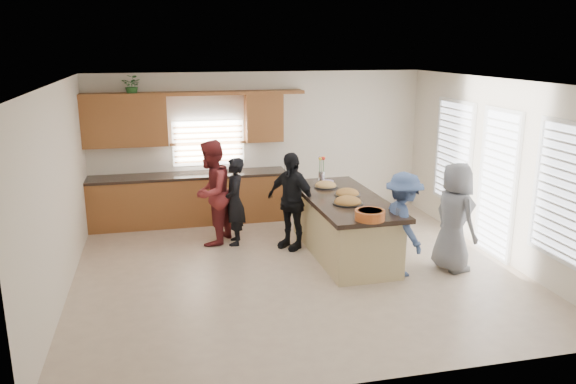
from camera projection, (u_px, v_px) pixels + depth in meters
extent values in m
plane|color=beige|center=(296.00, 269.00, 8.49)|extent=(6.50, 6.50, 0.00)
cube|color=silver|center=(260.00, 145.00, 10.96)|extent=(6.50, 0.02, 2.80)
cube|color=silver|center=(373.00, 252.00, 5.31)|extent=(6.50, 0.02, 2.80)
cube|color=silver|center=(59.00, 193.00, 7.42)|extent=(0.02, 6.00, 2.80)
cube|color=silver|center=(497.00, 169.00, 8.84)|extent=(0.02, 6.00, 2.80)
cube|color=white|center=(297.00, 82.00, 7.77)|extent=(6.50, 6.00, 0.02)
cube|color=brown|center=(189.00, 200.00, 10.60)|extent=(3.65, 0.62, 0.90)
cube|color=black|center=(188.00, 176.00, 10.48)|extent=(3.70, 0.65, 0.05)
cube|color=brown|center=(125.00, 122.00, 10.10)|extent=(1.50, 0.36, 0.90)
cube|color=brown|center=(264.00, 118.00, 10.66)|extent=(0.70, 0.36, 0.90)
cube|color=brown|center=(195.00, 93.00, 10.26)|extent=(4.05, 0.40, 0.06)
cube|color=brown|center=(209.00, 143.00, 10.68)|extent=(1.35, 0.08, 0.85)
cube|color=white|center=(453.00, 152.00, 10.05)|extent=(0.06, 1.10, 1.75)
cube|color=white|center=(497.00, 184.00, 8.80)|extent=(0.06, 0.85, 2.25)
cube|color=white|center=(565.00, 193.00, 7.32)|extent=(0.06, 1.10, 1.75)
cube|color=tan|center=(343.00, 228.00, 9.04)|extent=(1.05, 2.52, 0.88)
cube|color=black|center=(344.00, 199.00, 8.92)|extent=(1.20, 2.72, 0.07)
cube|color=black|center=(343.00, 251.00, 9.14)|extent=(0.96, 2.44, 0.08)
cylinder|color=black|center=(348.00, 203.00, 8.52)|extent=(0.46, 0.46, 0.02)
ellipsoid|color=#AD7936|center=(348.00, 202.00, 8.52)|extent=(0.42, 0.42, 0.19)
cylinder|color=black|center=(347.00, 195.00, 9.01)|extent=(0.42, 0.42, 0.02)
ellipsoid|color=#AD7936|center=(347.00, 193.00, 9.01)|extent=(0.38, 0.38, 0.17)
cylinder|color=black|center=(326.00, 187.00, 9.51)|extent=(0.40, 0.40, 0.02)
ellipsoid|color=tan|center=(326.00, 186.00, 9.51)|extent=(0.36, 0.36, 0.16)
cylinder|color=#B85521|center=(370.00, 215.00, 7.74)|extent=(0.42, 0.42, 0.14)
cylinder|color=beige|center=(370.00, 212.00, 7.73)|extent=(0.34, 0.34, 0.04)
cylinder|color=white|center=(399.00, 212.00, 7.95)|extent=(0.08, 0.08, 0.11)
cylinder|color=#B48FD1|center=(328.00, 182.00, 9.77)|extent=(0.20, 0.20, 0.05)
cylinder|color=silver|center=(322.00, 176.00, 10.01)|extent=(0.12, 0.12, 0.16)
imported|color=#2F6F2C|center=(132.00, 86.00, 9.98)|extent=(0.43, 0.40, 0.38)
imported|color=black|center=(235.00, 201.00, 9.42)|extent=(0.43, 0.59, 1.49)
imported|color=maroon|center=(211.00, 193.00, 9.41)|extent=(1.01, 1.08, 1.78)
imported|color=black|center=(291.00, 201.00, 9.22)|extent=(0.90, 0.99, 1.62)
imported|color=#3D5587|center=(403.00, 224.00, 8.15)|extent=(0.57, 0.99, 1.54)
imported|color=slate|center=(455.00, 217.00, 8.31)|extent=(0.65, 0.88, 1.64)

